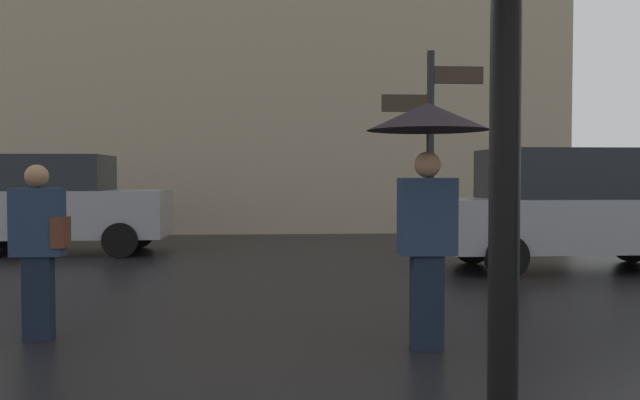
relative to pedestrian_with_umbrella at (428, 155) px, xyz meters
name	(u,v)px	position (x,y,z in m)	size (l,w,h in m)	color
pedestrian_with_umbrella	(428,155)	(0.00, 0.00, 0.00)	(1.06, 1.06, 2.14)	black
pedestrian_with_bag	(39,241)	(-3.47, 0.62, -0.77)	(0.50, 0.24, 1.61)	black
parked_car_left	(56,203)	(-5.50, 7.80, -0.71)	(4.13, 1.93, 1.91)	gray
parked_car_right	(571,209)	(3.48, 4.82, -0.71)	(4.40, 1.91, 1.94)	gray
street_signpost	(431,156)	(0.34, 1.30, 0.03)	(1.08, 0.08, 2.82)	black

